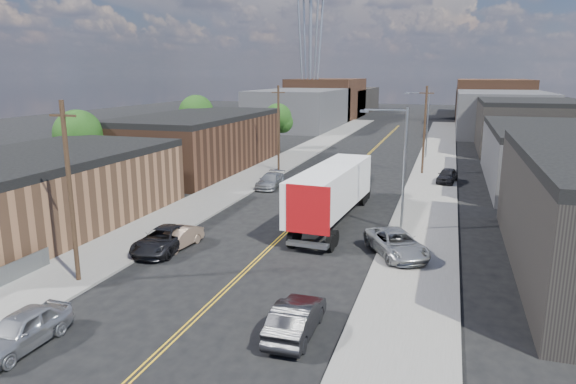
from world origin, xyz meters
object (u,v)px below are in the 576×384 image
Objects in this scene: semi_truck at (336,188)px; car_right_oncoming at (296,318)px; car_right_lot_a at (396,243)px; car_ahead_truck at (355,175)px; car_left_b at (178,238)px; car_left_d at (271,181)px; car_left_a at (21,330)px; car_right_lot_c at (447,175)px; car_left_c at (164,240)px.

semi_truck is 18.98m from car_right_oncoming.
car_right_lot_a is 23.67m from car_ahead_truck.
car_left_b is at bearing -39.68° from car_right_oncoming.
semi_truck reaches higher than car_left_d.
car_left_d is (-0.28, 19.27, 0.05)m from car_left_b.
car_right_lot_a is at bearing -77.83° from car_ahead_truck.
car_left_a is (-8.42, -23.28, -1.77)m from semi_truck.
semi_truck is 3.46× the size of car_left_d.
car_ahead_truck is at bearing -84.54° from car_right_oncoming.
car_left_a reaches higher than car_ahead_truck.
car_right_lot_c reaches higher than car_right_oncoming.
car_ahead_truck is (-6.70, 22.70, -0.27)m from car_right_lot_a.
car_left_c is 1.17× the size of car_ahead_truck.
car_right_lot_c is (16.81, 26.67, 0.21)m from car_left_b.
car_left_a is at bearing -82.18° from car_left_b.
car_left_a is 11.63m from car_right_oncoming.
car_right_oncoming is (10.71, 4.52, -0.00)m from car_left_a.
car_left_a is 0.97× the size of car_right_oncoming.
car_left_a is 0.99× the size of car_ahead_truck.
car_right_lot_c is at bearing 55.23° from car_left_c.
car_right_lot_a is at bearing -106.22° from car_right_oncoming.
car_left_a is at bearing -105.84° from semi_truck.
car_right_oncoming is at bearing -88.39° from car_ahead_truck.
semi_truck is 9.41m from car_right_lot_a.
car_right_oncoming reaches higher than car_left_d.
car_right_oncoming is (11.09, -28.11, 0.07)m from car_left_d.
semi_truck is 3.67× the size of car_ahead_truck.
car_left_c is (-0.69, 12.52, -0.03)m from car_left_a.
car_left_c reaches higher than car_left_d.
semi_truck is at bearing 96.89° from car_right_lot_a.
car_left_a is 1.08× the size of car_right_lot_c.
car_left_d is 0.90× the size of car_right_lot_a.
semi_truck is at bearing -83.43° from car_right_oncoming.
car_right_oncoming is at bearing -90.47° from car_right_lot_c.
car_left_c is 32.55m from car_right_lot_c.
car_ahead_truck is at bearing 81.23° from car_left_b.
car_right_lot_a is 24.37m from car_right_lot_c.
car_right_lot_a is (14.29, -16.81, 0.20)m from car_left_d.
car_right_lot_c reaches higher than car_left_b.
car_left_c reaches higher than car_left_b.
car_left_d is at bearing 86.66° from car_left_c.
car_left_d is at bearing 91.41° from car_left_a.
car_left_b is (-8.51, -9.92, -1.89)m from semi_truck.
semi_truck is 12.96m from car_left_d.
car_left_c is 20.11m from car_left_d.
car_right_oncoming is 11.74m from car_right_lot_a.
car_left_d is 30.22m from car_right_oncoming.
car_left_d is (0.31, 20.11, -0.04)m from car_left_c.
car_right_lot_c is (16.71, 40.02, 0.09)m from car_left_a.
car_left_d is (-0.37, 32.62, -0.07)m from car_left_a.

